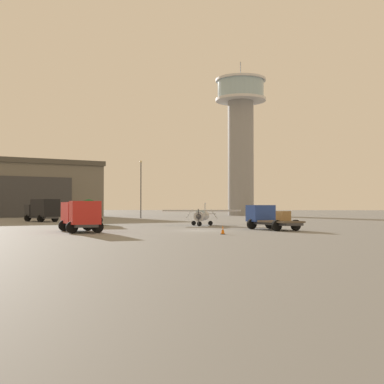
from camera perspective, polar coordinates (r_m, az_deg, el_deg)
name	(u,v)px	position (r m, az deg, el deg)	size (l,w,h in m)	color
ground_plane	(200,231)	(47.05, 0.93, -4.33)	(400.00, 400.00, 0.00)	slate
control_tower	(241,131)	(117.96, 5.46, 6.77)	(11.45, 11.45, 35.23)	gray
hangar	(17,189)	(113.28, -18.98, 0.34)	(37.47, 35.42, 11.54)	#6B665B
airplane_silver	(202,215)	(58.97, 1.11, -2.56)	(8.93, 7.02, 2.63)	#B7BABF
truck_box_black	(43,209)	(75.43, -16.34, -1.88)	(6.36, 6.16, 3.19)	#38383D
truck_flatbed_blue	(268,217)	(49.53, 8.50, -2.83)	(5.31, 6.62, 2.35)	#38383D
truck_fuel_tanker_green	(89,211)	(61.62, -11.42, -2.06)	(4.07, 6.25, 3.02)	#38383D
truck_box_red	(80,214)	(45.64, -12.39, -2.44)	(5.03, 6.61, 2.68)	#38383D
light_post_west	(141,184)	(91.79, -5.72, 0.85)	(0.44, 0.44, 10.39)	#38383D
traffic_cone_near_right	(223,230)	(41.14, 3.46, -4.24)	(0.36, 0.36, 0.72)	black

